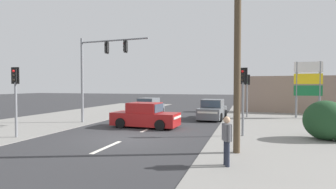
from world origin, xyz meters
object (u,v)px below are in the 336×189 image
object	(u,v)px
pedestal_signal_left_kerb	(15,90)
pedestal_signal_far_median	(247,88)
utility_pole_foreground_right	(235,3)
sedan_kerbside_parked	(145,116)
traffic_signal_mast	(97,64)
sedan_crossing_left	(212,110)
pedestal_signal_right_kerb	(243,90)
hatchback_oncoming_near	(149,107)
shopping_plaza_sign	(308,81)
pedestrian_at_kerb	(227,138)

from	to	relation	value
pedestal_signal_left_kerb	pedestal_signal_far_median	xyz separation A→B (m)	(11.22, 12.19, 0.00)
utility_pole_foreground_right	pedestal_signal_left_kerb	bearing A→B (deg)	-179.88
pedestal_signal_left_kerb	sedan_kerbside_parked	distance (m)	7.28
pedestal_signal_left_kerb	traffic_signal_mast	bearing A→B (deg)	78.19
utility_pole_foreground_right	sedan_crossing_left	xyz separation A→B (m)	(-2.08, 10.35, -5.08)
traffic_signal_mast	pedestal_signal_far_median	xyz separation A→B (m)	(10.03, 6.52, -1.73)
pedestal_signal_right_kerb	pedestal_signal_far_median	world-z (taller)	same
pedestal_signal_far_median	hatchback_oncoming_near	distance (m)	8.75
pedestal_signal_far_median	shopping_plaza_sign	xyz separation A→B (m)	(4.72, 0.92, 0.57)
utility_pole_foreground_right	traffic_signal_mast	xyz separation A→B (m)	(-9.49, 5.65, -1.64)
hatchback_oncoming_near	sedan_kerbside_parked	bearing A→B (deg)	-71.34
pedestal_signal_right_kerb	sedan_kerbside_parked	world-z (taller)	pedestal_signal_right_kerb
traffic_signal_mast	pedestal_signal_right_kerb	xyz separation A→B (m)	(9.80, -2.02, -1.73)
traffic_signal_mast	pedestal_signal_far_median	world-z (taller)	traffic_signal_mast
pedestal_signal_far_median	traffic_signal_mast	bearing A→B (deg)	-146.98
utility_pole_foreground_right	traffic_signal_mast	bearing A→B (deg)	149.24
pedestal_signal_right_kerb	pedestal_signal_far_median	xyz separation A→B (m)	(0.23, 8.54, 0.00)
utility_pole_foreground_right	pedestal_signal_far_median	distance (m)	12.64
utility_pole_foreground_right	sedan_crossing_left	distance (m)	11.72
hatchback_oncoming_near	utility_pole_foreground_right	bearing A→B (deg)	-56.27
pedestal_signal_left_kerb	sedan_kerbside_parked	world-z (taller)	pedestal_signal_left_kerb
sedan_kerbside_parked	pedestrian_at_kerb	world-z (taller)	pedestrian_at_kerb
pedestal_signal_left_kerb	sedan_kerbside_parked	xyz separation A→B (m)	(5.03, 4.97, -1.71)
shopping_plaza_sign	sedan_crossing_left	bearing A→B (deg)	-159.53
traffic_signal_mast	hatchback_oncoming_near	world-z (taller)	traffic_signal_mast
utility_pole_foreground_right	pedestal_signal_left_kerb	xyz separation A→B (m)	(-10.68, -0.02, -3.37)
shopping_plaza_sign	pedestal_signal_left_kerb	bearing A→B (deg)	-140.55
traffic_signal_mast	pedestal_signal_left_kerb	xyz separation A→B (m)	(-1.19, -5.67, -1.73)
sedan_crossing_left	hatchback_oncoming_near	size ratio (longest dim) A/B	1.17
hatchback_oncoming_near	pedestal_signal_far_median	bearing A→B (deg)	0.79
pedestal_signal_right_kerb	pedestal_signal_far_median	bearing A→B (deg)	88.44
traffic_signal_mast	pedestal_signal_right_kerb	distance (m)	10.15
utility_pole_foreground_right	pedestal_signal_left_kerb	distance (m)	11.20
shopping_plaza_sign	hatchback_oncoming_near	bearing A→B (deg)	-175.53
shopping_plaza_sign	sedan_crossing_left	distance (m)	8.15
sedan_crossing_left	utility_pole_foreground_right	bearing A→B (deg)	-78.62
pedestal_signal_far_median	sedan_crossing_left	distance (m)	3.62
utility_pole_foreground_right	shopping_plaza_sign	bearing A→B (deg)	68.14
pedestal_signal_right_kerb	hatchback_oncoming_near	distance (m)	11.98
sedan_kerbside_parked	utility_pole_foreground_right	bearing A→B (deg)	-41.22
shopping_plaza_sign	traffic_signal_mast	bearing A→B (deg)	-153.24
pedestal_signal_right_kerb	hatchback_oncoming_near	world-z (taller)	pedestal_signal_right_kerb
pedestal_signal_left_kerb	hatchback_oncoming_near	bearing A→B (deg)	77.69
pedestal_signal_right_kerb	shopping_plaza_sign	bearing A→B (deg)	62.39
pedestal_signal_right_kerb	pedestrian_at_kerb	size ratio (longest dim) A/B	2.18
traffic_signal_mast	sedan_crossing_left	distance (m)	9.43
utility_pole_foreground_right	pedestal_signal_right_kerb	distance (m)	4.96
shopping_plaza_sign	pedestrian_at_kerb	xyz separation A→B (m)	(-5.38, -14.93, -2.06)
hatchback_oncoming_near	pedestrian_at_kerb	size ratio (longest dim) A/B	2.27
traffic_signal_mast	pedestal_signal_far_median	size ratio (longest dim) A/B	1.69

